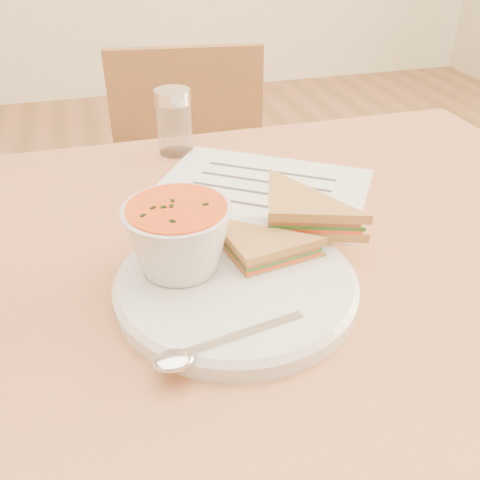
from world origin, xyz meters
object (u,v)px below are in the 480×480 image
object	(u,v)px
soup_bowl	(179,241)
plate	(236,285)
chair_far	(197,238)
dining_table	(246,439)
condiment_shaker	(174,122)

from	to	relation	value
soup_bowl	plate	bearing A→B (deg)	-30.17
chair_far	soup_bowl	size ratio (longest dim) A/B	7.39
dining_table	condiment_shaker	distance (m)	0.51
plate	soup_bowl	world-z (taller)	soup_bowl
dining_table	plate	xyz separation A→B (m)	(-0.04, -0.09, 0.38)
plate	condiment_shaker	bearing A→B (deg)	89.35
chair_far	condiment_shaker	bearing A→B (deg)	81.84
dining_table	chair_far	bearing A→B (deg)	85.87
soup_bowl	chair_far	bearing A→B (deg)	77.75
dining_table	soup_bowl	bearing A→B (deg)	-147.85
dining_table	chair_far	distance (m)	0.55
plate	soup_bowl	xyz separation A→B (m)	(-0.05, 0.03, 0.05)
chair_far	condiment_shaker	size ratio (longest dim) A/B	8.00
dining_table	plate	bearing A→B (deg)	-114.50
plate	condiment_shaker	world-z (taller)	condiment_shaker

